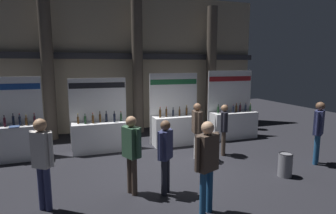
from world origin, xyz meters
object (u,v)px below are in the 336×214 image
exhibitor_booth_3 (233,122)px  visitor_0 (197,126)px  visitor_6 (319,127)px  exhibitor_booth_2 (177,127)px  visitor_4 (132,148)px  exhibitor_booth_0 (11,139)px  trash_bin (285,165)px  visitor_2 (42,157)px  exhibitor_booth_1 (100,133)px  visitor_7 (224,126)px  visitor_1 (207,159)px  visitor_5 (165,152)px

exhibitor_booth_3 → visitor_0: 2.98m
exhibitor_booth_3 → visitor_6: size_ratio=1.44×
exhibitor_booth_2 → visitor_4: exhibitor_booth_2 is taller
exhibitor_booth_0 → exhibitor_booth_2: bearing=-0.9°
exhibitor_booth_3 → visitor_6: bearing=-77.7°
trash_bin → visitor_6: visitor_6 is taller
trash_bin → visitor_2: visitor_2 is taller
exhibitor_booth_2 → visitor_2: exhibitor_booth_2 is taller
exhibitor_booth_1 → visitor_2: exhibitor_booth_1 is taller
exhibitor_booth_2 → visitor_2: (-4.00, -3.33, 0.45)m
trash_bin → visitor_4: size_ratio=0.35×
exhibitor_booth_0 → visitor_7: (6.15, -1.67, 0.30)m
trash_bin → visitor_6: bearing=15.8°
trash_bin → visitor_1: size_ratio=0.34×
trash_bin → visitor_7: (-0.62, 1.97, 0.62)m
exhibitor_booth_1 → visitor_5: 3.71m
exhibitor_booth_1 → visitor_2: (-1.37, -3.43, 0.49)m
exhibitor_booth_1 → trash_bin: (4.21, -3.66, -0.29)m
exhibitor_booth_3 → trash_bin: 3.74m
visitor_1 → visitor_6: size_ratio=1.00×
visitor_2 → exhibitor_booth_1: bearing=104.5°
trash_bin → visitor_5: 3.23m
trash_bin → visitor_0: (-1.58, 1.88, 0.71)m
visitor_0 → visitor_7: size_ratio=1.07×
exhibitor_booth_0 → exhibitor_booth_2: exhibitor_booth_2 is taller
exhibitor_booth_0 → exhibitor_booth_2: (5.19, -0.08, -0.00)m
visitor_2 → exhibitor_booth_2: bearing=76.0°
trash_bin → visitor_5: (-3.16, 0.11, 0.65)m
exhibitor_booth_3 → trash_bin: bearing=-102.1°
visitor_0 → exhibitor_booth_1: bearing=-114.0°
visitor_1 → visitor_7: 3.56m
exhibitor_booth_0 → trash_bin: 7.69m
visitor_4 → exhibitor_booth_0: bearing=17.2°
exhibitor_booth_2 → visitor_0: size_ratio=1.47×
trash_bin → exhibitor_booth_2: bearing=113.9°
exhibitor_booth_2 → exhibitor_booth_0: bearing=179.1°
visitor_4 → visitor_1: bearing=-161.7°
exhibitor_booth_1 → visitor_6: bearing=-29.6°
exhibitor_booth_2 → visitor_2: bearing=-140.3°
exhibitor_booth_3 → visitor_1: exhibitor_booth_3 is taller
visitor_4 → visitor_7: bearing=-87.6°
exhibitor_booth_0 → visitor_0: exhibitor_booth_0 is taller
exhibitor_booth_1 → visitor_6: exhibitor_booth_1 is taller
visitor_6 → exhibitor_booth_1: bearing=-62.7°
visitor_1 → visitor_4: bearing=-69.1°
trash_bin → visitor_5: visitor_5 is taller
visitor_1 → exhibitor_booth_2: bearing=-125.8°
exhibitor_booth_2 → visitor_5: (-1.58, -3.45, 0.33)m
trash_bin → visitor_7: bearing=107.3°
exhibitor_booth_1 → exhibitor_booth_0: bearing=-179.6°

